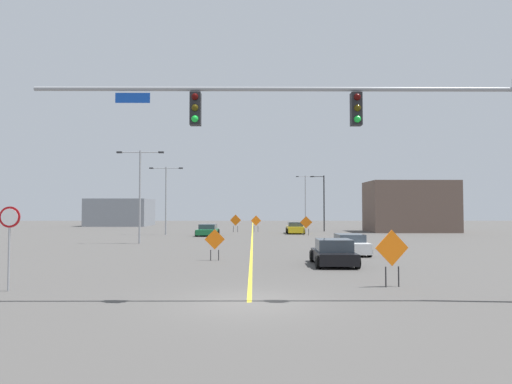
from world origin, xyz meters
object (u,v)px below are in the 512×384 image
construction_sign_right_lane (215,241)px  car_white_far (349,245)px  street_lamp_near_right (305,196)px  car_green_passing (208,230)px  street_lamp_mid_right (166,194)px  street_lamp_mid_left (323,200)px  traffic_signal_assembly (351,128)px  construction_sign_left_shoulder (306,223)px  construction_sign_left_lane (256,221)px  car_yellow_mid (295,228)px  stop_sign (9,232)px  car_black_approaching (334,253)px  construction_sign_median_near (236,221)px  street_lamp_far_right (140,188)px  construction_sign_median_far (392,251)px

construction_sign_right_lane → car_white_far: bearing=22.1°
street_lamp_near_right → car_green_passing: 31.39m
street_lamp_mid_right → street_lamp_mid_left: street_lamp_mid_right is taller
street_lamp_mid_left → traffic_signal_assembly: bearing=-97.8°
construction_sign_left_shoulder → construction_sign_left_lane: bearing=128.8°
car_yellow_mid → car_green_passing: bearing=-159.0°
traffic_signal_assembly → stop_sign: size_ratio=5.13×
construction_sign_left_shoulder → car_black_approaching: size_ratio=0.54×
stop_sign → car_black_approaching: size_ratio=0.78×
car_yellow_mid → street_lamp_mid_left: bearing=50.4°
street_lamp_mid_right → car_yellow_mid: 15.42m
construction_sign_right_lane → construction_sign_left_shoulder: bearing=70.9°
street_lamp_mid_right → construction_sign_left_lane: bearing=29.9°
construction_sign_median_near → car_yellow_mid: bearing=-24.1°
street_lamp_far_right → construction_sign_left_lane: 20.78m
car_yellow_mid → car_white_far: bearing=-86.9°
street_lamp_mid_left → street_lamp_far_right: bearing=-133.5°
street_lamp_near_right → car_white_far: street_lamp_near_right is taller
construction_sign_median_far → car_white_far: construction_sign_median_far is taller
traffic_signal_assembly → stop_sign: 12.50m
street_lamp_mid_left → construction_sign_right_lane: 33.48m
street_lamp_mid_left → construction_sign_left_shoulder: 9.32m
construction_sign_left_shoulder → car_green_passing: size_ratio=0.47×
street_lamp_mid_right → construction_sign_median_near: (7.57, 5.66, -3.17)m
construction_sign_right_lane → car_white_far: size_ratio=0.40×
car_white_far → street_lamp_mid_right: bearing=127.7°
construction_sign_right_lane → construction_sign_median_far: construction_sign_median_far is taller
street_lamp_near_right → construction_sign_right_lane: bearing=-102.5°
street_lamp_mid_left → street_lamp_mid_right: bearing=-158.6°
construction_sign_median_near → construction_sign_left_lane: (2.56, 0.16, -0.08)m
construction_sign_left_shoulder → car_yellow_mid: construction_sign_left_shoulder is taller
street_lamp_mid_left → construction_sign_left_shoulder: size_ratio=3.43×
construction_sign_median_near → car_white_far: size_ratio=0.49×
street_lamp_near_right → construction_sign_median_near: (-11.21, -20.78, -3.65)m
car_green_passing → construction_sign_left_shoulder: bearing=1.9°
construction_sign_left_lane → car_white_far: construction_sign_left_lane is taller
street_lamp_far_right → car_yellow_mid: street_lamp_far_right is taller
construction_sign_right_lane → car_yellow_mid: construction_sign_right_lane is taller
street_lamp_mid_left → construction_sign_left_lane: (-8.64, -1.54, -2.70)m
street_lamp_far_right → construction_sign_median_far: (14.77, -20.29, -3.33)m
street_lamp_far_right → car_black_approaching: (13.73, -13.99, -4.07)m
stop_sign → street_lamp_mid_right: size_ratio=0.40×
construction_sign_median_far → car_black_approaching: (-1.05, 6.30, -0.74)m
construction_sign_median_near → construction_sign_right_lane: size_ratio=1.24×
street_lamp_near_right → car_black_approaching: size_ratio=2.23×
stop_sign → street_lamp_mid_left: 44.27m
street_lamp_mid_left → construction_sign_median_near: size_ratio=3.29×
car_black_approaching → traffic_signal_assembly: bearing=-96.6°
stop_sign → car_green_passing: size_ratio=0.67×
construction_sign_median_near → construction_sign_left_lane: construction_sign_median_near is taller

